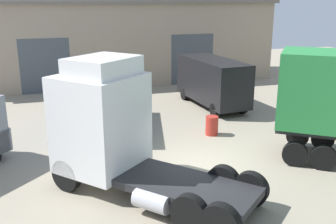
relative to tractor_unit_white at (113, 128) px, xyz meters
The scene contains 7 objects.
ground_plane 3.81m from the tractor_unit_white, 10.45° to the left, with size 60.00×60.00×0.00m, color gray.
warehouse_building 17.97m from the tractor_unit_white, 79.82° to the left, with size 23.76×6.67×5.96m.
tractor_unit_white is the anchor object (origin of this frame).
delivery_van_blue 6.26m from the tractor_unit_white, 89.59° to the left, with size 3.28×5.91×2.63m.
delivery_van_black 11.14m from the tractor_unit_white, 49.89° to the left, with size 2.43×5.74×2.74m.
gravel_pile 15.38m from the tractor_unit_white, 26.13° to the left, with size 4.72×4.72×1.20m.
oil_drum 6.57m from the tractor_unit_white, 35.96° to the left, with size 0.58×0.58×0.88m.
Camera 1 is at (-5.07, -12.62, 6.10)m, focal length 42.00 mm.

